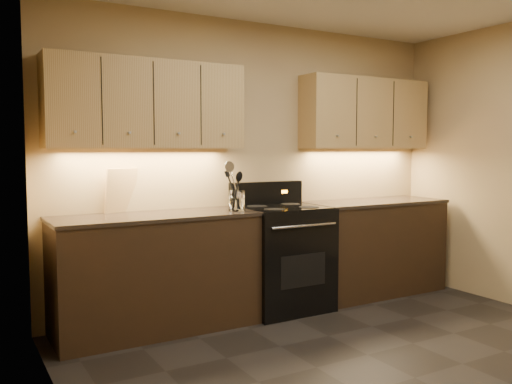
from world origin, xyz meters
TOP-DOWN VIEW (x-y plane):
  - floor at (0.00, 0.00)m, footprint 4.00×4.00m
  - wall_back at (0.00, 2.00)m, footprint 4.00×0.04m
  - wall_left at (-2.00, 0.00)m, footprint 0.04×4.00m
  - counter_left at (-1.10, 1.70)m, footprint 1.62×0.62m
  - counter_right at (1.18, 1.70)m, footprint 1.46×0.62m
  - stove at (0.08, 1.68)m, footprint 0.76×0.68m
  - upper_cab_left at (-1.10, 1.85)m, footprint 1.60×0.30m
  - upper_cab_right at (1.18, 1.85)m, footprint 1.44×0.30m
  - outlet_plate at (-1.30, 1.99)m, footprint 0.08×0.01m
  - utensil_crock at (-0.42, 1.61)m, footprint 0.18×0.18m
  - cutting_board at (-1.29, 1.97)m, footprint 0.29×0.15m
  - wooden_spoon at (-0.44, 1.60)m, footprint 0.12×0.11m
  - black_spoon at (-0.43, 1.64)m, footprint 0.08×0.14m
  - black_turner at (-0.40, 1.59)m, footprint 0.18×0.18m
  - steel_skimmer at (-0.38, 1.61)m, footprint 0.18×0.14m

SIDE VIEW (x-z plane):
  - floor at x=0.00m, z-range 0.00..0.00m
  - counter_left at x=-1.10m, z-range 0.00..0.93m
  - counter_right at x=1.18m, z-range 0.00..0.93m
  - stove at x=0.08m, z-range -0.09..1.05m
  - utensil_crock at x=-0.42m, z-range 0.92..1.09m
  - wooden_spoon at x=-0.44m, z-range 0.94..1.24m
  - black_spoon at x=-0.43m, z-range 0.94..1.26m
  - cutting_board at x=-1.29m, z-range 0.93..1.29m
  - black_turner at x=-0.40m, z-range 0.94..1.30m
  - outlet_plate at x=-1.30m, z-range 1.06..1.18m
  - steel_skimmer at x=-0.38m, z-range 0.94..1.34m
  - wall_back at x=0.00m, z-range 0.00..2.60m
  - wall_left at x=-2.00m, z-range 0.00..2.60m
  - upper_cab_left at x=-1.10m, z-range 1.45..2.15m
  - upper_cab_right at x=1.18m, z-range 1.45..2.15m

